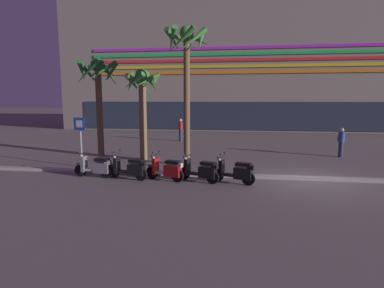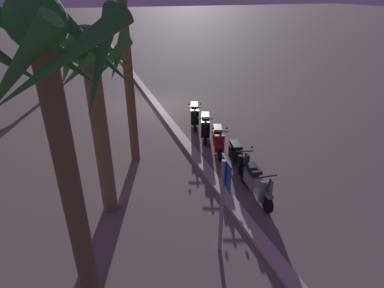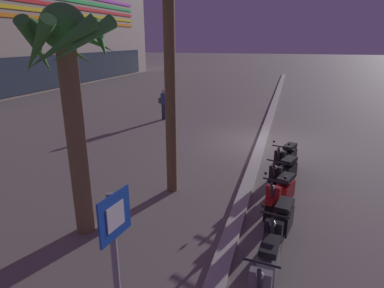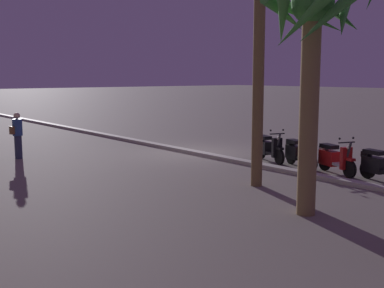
{
  "view_description": "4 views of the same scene",
  "coord_description": "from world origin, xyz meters",
  "px_view_note": "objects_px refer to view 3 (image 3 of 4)",
  "views": [
    {
      "loc": [
        -3.04,
        -12.89,
        3.27
      ],
      "look_at": [
        -4.94,
        0.64,
        1.31
      ],
      "focal_mm": 29.34,
      "sensor_mm": 36.0,
      "label": 1
    },
    {
      "loc": [
        -15.47,
        3.65,
        5.52
      ],
      "look_at": [
        -7.22,
        0.72,
        1.21
      ],
      "focal_mm": 29.61,
      "sensor_mm": 36.0,
      "label": 2
    },
    {
      "loc": [
        -13.58,
        -0.83,
        4.17
      ],
      "look_at": [
        -4.09,
        2.02,
        1.02
      ],
      "focal_mm": 30.54,
      "sensor_mm": 36.0,
      "label": 3
    },
    {
      "loc": [
        -14.28,
        11.6,
        2.94
      ],
      "look_at": [
        -4.43,
        3.66,
        1.16
      ],
      "focal_mm": 45.17,
      "sensor_mm": 36.0,
      "label": 4
    }
  ],
  "objects_px": {
    "scooter_black_last_in_row": "(280,225)",
    "scooter_black_second_in_line": "(286,158)",
    "scooter_black_mid_rear": "(284,174)",
    "palm_tree_near_sign": "(69,71)",
    "pedestrian_strolling_near_curb": "(164,104)",
    "scooter_grey_mid_front": "(266,271)",
    "scooter_red_lead_nearest": "(281,194)",
    "crossing_sign": "(116,256)"
  },
  "relations": [
    {
      "from": "scooter_red_lead_nearest",
      "to": "palm_tree_near_sign",
      "type": "xyz_separation_m",
      "value": [
        -2.25,
        4.22,
        3.14
      ]
    },
    {
      "from": "scooter_black_mid_rear",
      "to": "pedestrian_strolling_near_curb",
      "type": "bearing_deg",
      "value": 42.32
    },
    {
      "from": "scooter_red_lead_nearest",
      "to": "scooter_grey_mid_front",
      "type": "bearing_deg",
      "value": 177.43
    },
    {
      "from": "scooter_red_lead_nearest",
      "to": "palm_tree_near_sign",
      "type": "bearing_deg",
      "value": 118.03
    },
    {
      "from": "scooter_black_last_in_row",
      "to": "palm_tree_near_sign",
      "type": "height_order",
      "value": "palm_tree_near_sign"
    },
    {
      "from": "scooter_red_lead_nearest",
      "to": "scooter_black_mid_rear",
      "type": "relative_size",
      "value": 0.96
    },
    {
      "from": "scooter_red_lead_nearest",
      "to": "palm_tree_near_sign",
      "type": "height_order",
      "value": "palm_tree_near_sign"
    },
    {
      "from": "scooter_black_mid_rear",
      "to": "palm_tree_near_sign",
      "type": "bearing_deg",
      "value": 130.41
    },
    {
      "from": "scooter_black_mid_rear",
      "to": "palm_tree_near_sign",
      "type": "relative_size",
      "value": 0.36
    },
    {
      "from": "scooter_grey_mid_front",
      "to": "palm_tree_near_sign",
      "type": "distance_m",
      "value": 5.22
    },
    {
      "from": "crossing_sign",
      "to": "scooter_black_mid_rear",
      "type": "bearing_deg",
      "value": -18.42
    },
    {
      "from": "scooter_black_mid_rear",
      "to": "crossing_sign",
      "type": "relative_size",
      "value": 0.72
    },
    {
      "from": "scooter_grey_mid_front",
      "to": "scooter_red_lead_nearest",
      "type": "bearing_deg",
      "value": -2.57
    },
    {
      "from": "scooter_grey_mid_front",
      "to": "scooter_black_last_in_row",
      "type": "bearing_deg",
      "value": -6.49
    },
    {
      "from": "crossing_sign",
      "to": "pedestrian_strolling_near_curb",
      "type": "relative_size",
      "value": 1.45
    },
    {
      "from": "scooter_black_mid_rear",
      "to": "scooter_black_second_in_line",
      "type": "bearing_deg",
      "value": -1.06
    },
    {
      "from": "scooter_black_mid_rear",
      "to": "crossing_sign",
      "type": "height_order",
      "value": "crossing_sign"
    },
    {
      "from": "scooter_red_lead_nearest",
      "to": "scooter_black_second_in_line",
      "type": "bearing_deg",
      "value": -1.2
    },
    {
      "from": "crossing_sign",
      "to": "palm_tree_near_sign",
      "type": "distance_m",
      "value": 3.92
    },
    {
      "from": "scooter_black_second_in_line",
      "to": "palm_tree_near_sign",
      "type": "height_order",
      "value": "palm_tree_near_sign"
    },
    {
      "from": "scooter_black_second_in_line",
      "to": "palm_tree_near_sign",
      "type": "distance_m",
      "value": 7.28
    },
    {
      "from": "palm_tree_near_sign",
      "to": "crossing_sign",
      "type": "bearing_deg",
      "value": -137.51
    },
    {
      "from": "scooter_black_last_in_row",
      "to": "scooter_red_lead_nearest",
      "type": "height_order",
      "value": "same"
    },
    {
      "from": "palm_tree_near_sign",
      "to": "scooter_black_second_in_line",
      "type": "bearing_deg",
      "value": -40.63
    },
    {
      "from": "palm_tree_near_sign",
      "to": "pedestrian_strolling_near_curb",
      "type": "distance_m",
      "value": 11.47
    },
    {
      "from": "scooter_black_second_in_line",
      "to": "pedestrian_strolling_near_curb",
      "type": "height_order",
      "value": "pedestrian_strolling_near_curb"
    },
    {
      "from": "scooter_red_lead_nearest",
      "to": "crossing_sign",
      "type": "bearing_deg",
      "value": 157.03
    },
    {
      "from": "scooter_black_last_in_row",
      "to": "scooter_black_mid_rear",
      "type": "xyz_separation_m",
      "value": [
        2.91,
        0.01,
        -0.01
      ]
    },
    {
      "from": "scooter_grey_mid_front",
      "to": "scooter_black_mid_rear",
      "type": "bearing_deg",
      "value": -2.19
    },
    {
      "from": "scooter_black_last_in_row",
      "to": "palm_tree_near_sign",
      "type": "relative_size",
      "value": 0.37
    },
    {
      "from": "scooter_black_second_in_line",
      "to": "scooter_red_lead_nearest",
      "type": "bearing_deg",
      "value": 178.8
    },
    {
      "from": "scooter_grey_mid_front",
      "to": "pedestrian_strolling_near_curb",
      "type": "xyz_separation_m",
      "value": [
        11.72,
        6.44,
        0.43
      ]
    },
    {
      "from": "scooter_black_last_in_row",
      "to": "pedestrian_strolling_near_curb",
      "type": "bearing_deg",
      "value": 33.03
    },
    {
      "from": "scooter_black_last_in_row",
      "to": "scooter_black_second_in_line",
      "type": "xyz_separation_m",
      "value": [
        4.28,
        -0.02,
        -0.0
      ]
    },
    {
      "from": "palm_tree_near_sign",
      "to": "pedestrian_strolling_near_curb",
      "type": "bearing_deg",
      "value": 12.23
    },
    {
      "from": "scooter_black_last_in_row",
      "to": "scooter_black_second_in_line",
      "type": "bearing_deg",
      "value": -0.27
    },
    {
      "from": "scooter_black_second_in_line",
      "to": "pedestrian_strolling_near_curb",
      "type": "relative_size",
      "value": 1.05
    },
    {
      "from": "scooter_black_mid_rear",
      "to": "pedestrian_strolling_near_curb",
      "type": "xyz_separation_m",
      "value": [
        7.26,
        6.61,
        0.42
      ]
    },
    {
      "from": "scooter_black_last_in_row",
      "to": "palm_tree_near_sign",
      "type": "xyz_separation_m",
      "value": [
        -0.71,
        4.26,
        3.13
      ]
    },
    {
      "from": "scooter_black_mid_rear",
      "to": "palm_tree_near_sign",
      "type": "distance_m",
      "value": 6.41
    },
    {
      "from": "scooter_black_mid_rear",
      "to": "palm_tree_near_sign",
      "type": "xyz_separation_m",
      "value": [
        -3.62,
        4.26,
        3.14
      ]
    },
    {
      "from": "crossing_sign",
      "to": "pedestrian_strolling_near_curb",
      "type": "bearing_deg",
      "value": 19.02
    }
  ]
}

